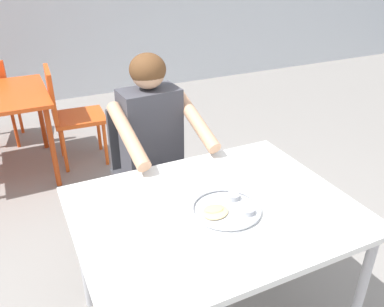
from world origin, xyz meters
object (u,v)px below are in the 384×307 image
diner_foreground (157,144)px  chair_red_right (68,111)px  table_foreground (214,220)px  chair_foreground (145,163)px  thali_tray (227,209)px

diner_foreground → chair_red_right: (-0.29, 1.43, -0.25)m
table_foreground → chair_foreground: (-0.01, 0.92, -0.17)m
table_foreground → chair_foreground: 0.93m
chair_foreground → table_foreground: bearing=-89.3°
table_foreground → chair_foreground: size_ratio=1.37×
table_foreground → thali_tray: size_ratio=3.94×
thali_tray → diner_foreground: diner_foreground is taller
table_foreground → chair_red_right: size_ratio=1.36×
thali_tray → diner_foreground: (-0.04, 0.74, -0.01)m
thali_tray → diner_foreground: bearing=92.8°
diner_foreground → chair_red_right: size_ratio=1.42×
table_foreground → diner_foreground: size_ratio=0.96×
chair_foreground → chair_red_right: 1.24m
chair_foreground → chair_red_right: bearing=103.3°
thali_tray → chair_foreground: 0.99m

